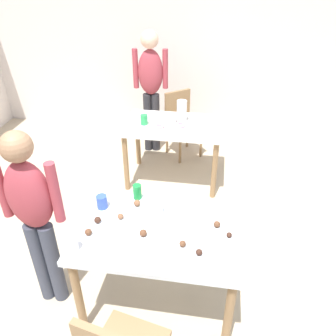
% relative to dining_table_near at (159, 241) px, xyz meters
% --- Properties ---
extents(ground_plane, '(6.40, 6.40, 0.00)m').
position_rel_dining_table_near_xyz_m(ground_plane, '(0.01, 0.05, -0.65)').
color(ground_plane, tan).
extents(wall_back, '(6.40, 0.10, 2.60)m').
position_rel_dining_table_near_xyz_m(wall_back, '(0.01, 3.25, 0.65)').
color(wall_back, silver).
rests_on(wall_back, ground_plane).
extents(dining_table_near, '(1.16, 0.79, 0.75)m').
position_rel_dining_table_near_xyz_m(dining_table_near, '(0.00, 0.00, 0.00)').
color(dining_table_near, silver).
rests_on(dining_table_near, ground_plane).
extents(dining_table_far, '(1.13, 0.72, 0.75)m').
position_rel_dining_table_near_xyz_m(dining_table_far, '(-0.15, 1.77, -0.01)').
color(dining_table_far, white).
rests_on(dining_table_far, ground_plane).
extents(chair_far_table, '(0.56, 0.56, 0.87)m').
position_rel_dining_table_near_xyz_m(chair_far_table, '(-0.14, 2.47, -0.15)').
color(chair_far_table, olive).
rests_on(chair_far_table, ground_plane).
extents(person_girl_near, '(0.45, 0.21, 1.50)m').
position_rel_dining_table_near_xyz_m(person_girl_near, '(-0.86, -0.10, 0.25)').
color(person_girl_near, '#383D4C').
rests_on(person_girl_near, ground_plane).
extents(person_adult_far, '(0.46, 0.24, 1.63)m').
position_rel_dining_table_near_xyz_m(person_adult_far, '(-0.55, 2.49, 0.34)').
color(person_adult_far, '#28282D').
rests_on(person_adult_far, ground_plane).
extents(mixing_bowl, '(0.17, 0.17, 0.08)m').
position_rel_dining_table_near_xyz_m(mixing_bowl, '(-0.09, 0.18, 0.14)').
color(mixing_bowl, white).
rests_on(mixing_bowl, dining_table_near).
extents(soda_can, '(0.07, 0.07, 0.12)m').
position_rel_dining_table_near_xyz_m(soda_can, '(-0.23, 0.34, 0.16)').
color(soda_can, '#198438').
rests_on(soda_can, dining_table_near).
extents(fork_near, '(0.17, 0.02, 0.01)m').
position_rel_dining_table_near_xyz_m(fork_near, '(-0.14, -0.25, 0.11)').
color(fork_near, silver).
rests_on(fork_near, dining_table_near).
extents(cup_near_0, '(0.08, 0.08, 0.11)m').
position_rel_dining_table_near_xyz_m(cup_near_0, '(-0.47, 0.18, 0.16)').
color(cup_near_0, '#3351B2').
rests_on(cup_near_0, dining_table_near).
extents(cup_near_1, '(0.08, 0.08, 0.11)m').
position_rel_dining_table_near_xyz_m(cup_near_1, '(-0.52, -0.28, 0.16)').
color(cup_near_1, white).
rests_on(cup_near_1, dining_table_near).
extents(cake_ball_0, '(0.04, 0.04, 0.04)m').
position_rel_dining_table_near_xyz_m(cake_ball_0, '(-0.30, 0.08, 0.12)').
color(cake_ball_0, brown).
rests_on(cake_ball_0, dining_table_near).
extents(cake_ball_1, '(0.05, 0.05, 0.05)m').
position_rel_dining_table_near_xyz_m(cake_ball_1, '(-0.10, -0.07, 0.13)').
color(cake_ball_1, brown).
rests_on(cake_ball_1, dining_table_near).
extents(cake_ball_2, '(0.05, 0.05, 0.05)m').
position_rel_dining_table_near_xyz_m(cake_ball_2, '(-0.45, 0.01, 0.13)').
color(cake_ball_2, '#3D2319').
rests_on(cake_ball_2, dining_table_near).
extents(cake_ball_3, '(0.05, 0.05, 0.05)m').
position_rel_dining_table_near_xyz_m(cake_ball_3, '(-0.21, 0.24, 0.13)').
color(cake_ball_3, brown).
rests_on(cake_ball_3, dining_table_near).
extents(cake_ball_4, '(0.04, 0.04, 0.04)m').
position_rel_dining_table_near_xyz_m(cake_ball_4, '(0.18, -0.13, 0.12)').
color(cake_ball_4, brown).
rests_on(cake_ball_4, dining_table_near).
extents(cake_ball_5, '(0.04, 0.04, 0.04)m').
position_rel_dining_table_near_xyz_m(cake_ball_5, '(0.30, -0.19, 0.12)').
color(cake_ball_5, '#3D2319').
rests_on(cake_ball_5, dining_table_near).
extents(cake_ball_6, '(0.05, 0.05, 0.05)m').
position_rel_dining_table_near_xyz_m(cake_ball_6, '(-0.47, -0.12, 0.13)').
color(cake_ball_6, brown).
rests_on(cake_ball_6, dining_table_near).
extents(cake_ball_7, '(0.04, 0.04, 0.04)m').
position_rel_dining_table_near_xyz_m(cake_ball_7, '(-0.50, 0.27, 0.12)').
color(cake_ball_7, brown).
rests_on(cake_ball_7, dining_table_near).
extents(cake_ball_8, '(0.05, 0.05, 0.05)m').
position_rel_dining_table_near_xyz_m(cake_ball_8, '(0.40, 0.10, 0.13)').
color(cake_ball_8, brown).
rests_on(cake_ball_8, dining_table_near).
extents(cake_ball_9, '(0.04, 0.04, 0.04)m').
position_rel_dining_table_near_xyz_m(cake_ball_9, '(0.49, 0.01, 0.12)').
color(cake_ball_9, '#3D2319').
rests_on(cake_ball_9, dining_table_near).
extents(pitcher_far, '(0.11, 0.11, 0.25)m').
position_rel_dining_table_near_xyz_m(pitcher_far, '(-0.07, 1.85, 0.23)').
color(pitcher_far, white).
rests_on(pitcher_far, dining_table_far).
extents(cup_far_0, '(0.08, 0.08, 0.12)m').
position_rel_dining_table_near_xyz_m(cup_far_0, '(-0.48, 1.71, 0.16)').
color(cup_far_0, green).
rests_on(cup_far_0, dining_table_far).
extents(cup_far_1, '(0.08, 0.08, 0.10)m').
position_rel_dining_table_near_xyz_m(cup_far_1, '(0.37, 1.56, 0.15)').
color(cup_far_1, white).
rests_on(cup_far_1, dining_table_far).
extents(cup_far_2, '(0.09, 0.09, 0.09)m').
position_rel_dining_table_near_xyz_m(cup_far_2, '(0.27, 1.58, 0.15)').
color(cup_far_2, white).
rests_on(cup_far_2, dining_table_far).
extents(cup_far_3, '(0.07, 0.07, 0.11)m').
position_rel_dining_table_near_xyz_m(cup_far_3, '(-0.15, 1.79, 0.16)').
color(cup_far_3, white).
rests_on(cup_far_3, dining_table_far).
extents(donut_far_0, '(0.12, 0.12, 0.04)m').
position_rel_dining_table_near_xyz_m(donut_far_0, '(-0.39, 1.52, 0.12)').
color(donut_far_0, white).
rests_on(donut_far_0, dining_table_far).
extents(donut_far_1, '(0.12, 0.12, 0.04)m').
position_rel_dining_table_near_xyz_m(donut_far_1, '(-0.06, 1.73, 0.12)').
color(donut_far_1, pink).
rests_on(donut_far_1, dining_table_far).
extents(donut_far_2, '(0.12, 0.12, 0.04)m').
position_rel_dining_table_near_xyz_m(donut_far_2, '(-0.30, 1.65, 0.12)').
color(donut_far_2, pink).
rests_on(donut_far_2, dining_table_far).
extents(donut_far_3, '(0.12, 0.12, 0.04)m').
position_rel_dining_table_near_xyz_m(donut_far_3, '(-0.10, 1.49, 0.12)').
color(donut_far_3, white).
rests_on(donut_far_3, dining_table_far).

